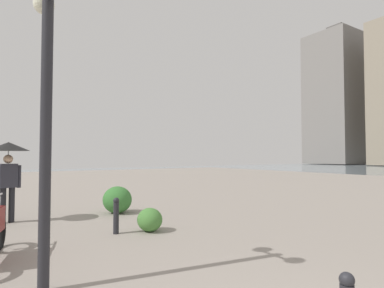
{
  "coord_description": "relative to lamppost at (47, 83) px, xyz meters",
  "views": [
    {
      "loc": [
        -0.9,
        1.82,
        1.68
      ],
      "look_at": [
        9.12,
        -4.78,
        2.13
      ],
      "focal_mm": 29.62,
      "sensor_mm": 36.0,
      "label": 1
    }
  ],
  "objects": [
    {
      "name": "building_highrise",
      "position": [
        35.7,
        -65.55,
        11.54
      ],
      "size": [
        10.06,
        14.81,
        30.37
      ],
      "color": "gray",
      "rests_on": "ground"
    },
    {
      "name": "lamppost",
      "position": [
        0.0,
        0.0,
        0.0
      ],
      "size": [
        0.98,
        0.28,
        3.91
      ],
      "color": "#232328",
      "rests_on": "ground"
    },
    {
      "name": "pedestrian",
      "position": [
        4.91,
        0.13,
        -1.01
      ],
      "size": [
        1.0,
        1.0,
        2.03
      ],
      "color": "black",
      "rests_on": "ground"
    },
    {
      "name": "bollard_mid",
      "position": [
        2.32,
        -1.77,
        -2.21
      ],
      "size": [
        0.13,
        0.13,
        0.78
      ],
      "color": "#232328",
      "rests_on": "ground"
    },
    {
      "name": "shrub_low",
      "position": [
        2.11,
        -2.47,
        -2.35
      ],
      "size": [
        0.61,
        0.55,
        0.52
      ],
      "color": "#477F38",
      "rests_on": "ground"
    },
    {
      "name": "shrub_round",
      "position": [
        4.68,
        -2.66,
        -2.22
      ],
      "size": [
        0.92,
        0.83,
        0.78
      ],
      "color": "#387533",
      "rests_on": "ground"
    }
  ]
}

